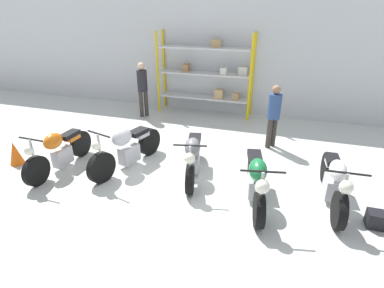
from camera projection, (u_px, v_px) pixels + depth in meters
ground_plane at (186, 182)px, 6.31m from camera, size 30.00×30.00×0.00m
back_wall at (233, 59)px, 9.70m from camera, size 30.00×0.08×3.60m
shelving_rack at (207, 74)px, 9.78m from camera, size 3.16×0.63×2.65m
motorcycle_orange at (59, 151)px, 6.62m from camera, size 0.58×2.04×1.02m
motorcycle_silver at (127, 148)px, 6.70m from camera, size 0.85×2.16×1.09m
motorcycle_grey at (193, 156)px, 6.40m from camera, size 0.74×1.99×1.02m
motorcycle_green at (256, 179)px, 5.52m from camera, size 0.77×2.05×1.03m
motorcycle_white at (334, 181)px, 5.48m from camera, size 0.67×2.11×1.02m
person_browsing at (142, 85)px, 9.63m from camera, size 0.45×0.45×1.76m
person_near_rack at (274, 112)px, 7.49m from camera, size 0.45×0.45×1.63m
toolbox at (381, 220)px, 4.97m from camera, size 0.44×0.26×0.28m
traffic_cone at (15, 153)px, 6.92m from camera, size 0.32×0.32×0.55m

